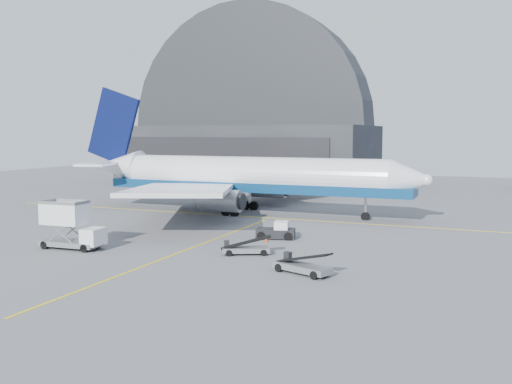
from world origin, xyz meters
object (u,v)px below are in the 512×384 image
at_px(airliner, 240,177).
at_px(belt_loader_a, 245,249).
at_px(belt_loader_b, 302,266).
at_px(catering_truck, 70,226).
at_px(pushback_tug, 277,232).

bearing_deg(airliner, belt_loader_a, -64.61).
xyz_separation_m(belt_loader_a, belt_loader_b, (6.69, -4.58, 0.07)).
distance_m(airliner, belt_loader_a, 26.54).
bearing_deg(catering_truck, belt_loader_b, -4.72).
relative_size(catering_truck, pushback_tug, 1.45).
bearing_deg(catering_truck, pushback_tug, 34.72).
relative_size(airliner, belt_loader_a, 11.29).
xyz_separation_m(airliner, belt_loader_b, (17.92, -28.23, -4.25)).
xyz_separation_m(airliner, catering_truck, (-4.66, -27.57, -2.73)).
bearing_deg(belt_loader_b, catering_truck, -161.46).
bearing_deg(pushback_tug, catering_truck, -156.99).
bearing_deg(belt_loader_b, belt_loader_a, 165.85).
height_order(airliner, belt_loader_b, airliner).
relative_size(catering_truck, belt_loader_a, 1.42).
height_order(pushback_tug, belt_loader_a, pushback_tug).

